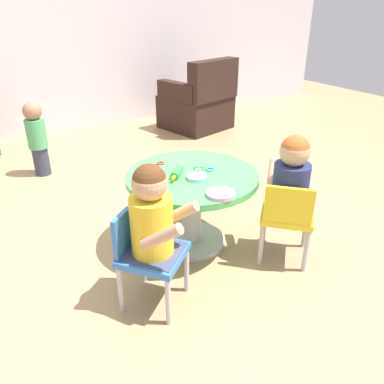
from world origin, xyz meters
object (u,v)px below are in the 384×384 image
(toddler_standing, at_px, (37,137))
(seated_child_right, at_px, (291,178))
(seated_child_left, at_px, (152,214))
(child_chair_right, at_px, (287,216))
(craft_scissors, at_px, (198,170))
(rolling_pin, at_px, (177,172))
(armchair_dark, at_px, (199,104))
(child_chair_left, at_px, (147,252))
(craft_table, at_px, (192,193))

(toddler_standing, bearing_deg, seated_child_right, -63.97)
(seated_child_left, height_order, child_chair_right, seated_child_left)
(seated_child_right, xyz_separation_m, craft_scissors, (-0.36, 0.44, -0.03))
(child_chair_right, distance_m, rolling_pin, 0.70)
(seated_child_left, distance_m, armchair_dark, 3.13)
(armchair_dark, relative_size, craft_scissors, 6.32)
(child_chair_left, height_order, toddler_standing, toddler_standing)
(seated_child_left, height_order, seated_child_right, same)
(child_chair_right, bearing_deg, seated_child_right, 44.86)
(craft_scissors, bearing_deg, seated_child_right, -50.88)
(toddler_standing, height_order, craft_scissors, toddler_standing)
(craft_table, relative_size, child_chair_right, 1.52)
(child_chair_right, bearing_deg, toddler_standing, 115.11)
(child_chair_left, relative_size, armchair_dark, 0.62)
(child_chair_left, bearing_deg, armchair_dark, 53.28)
(seated_child_left, relative_size, craft_scissors, 3.71)
(toddler_standing, bearing_deg, armchair_dark, 13.26)
(seated_child_right, distance_m, craft_scissors, 0.57)
(child_chair_left, bearing_deg, seated_child_right, -4.16)
(armchair_dark, bearing_deg, craft_scissors, -121.99)
(child_chair_right, relative_size, seated_child_right, 1.05)
(child_chair_right, height_order, toddler_standing, toddler_standing)
(armchair_dark, distance_m, craft_scissors, 2.51)
(armchair_dark, bearing_deg, seated_child_left, -126.00)
(child_chair_right, bearing_deg, craft_scissors, 125.14)
(seated_child_right, bearing_deg, child_chair_right, -135.14)
(child_chair_right, xyz_separation_m, seated_child_right, (0.03, 0.03, 0.23))
(seated_child_left, bearing_deg, child_chair_right, -4.25)
(seated_child_right, height_order, toddler_standing, seated_child_right)
(child_chair_left, distance_m, rolling_pin, 0.58)
(seated_child_left, distance_m, craft_scissors, 0.65)
(seated_child_right, relative_size, craft_scissors, 3.71)
(craft_table, distance_m, rolling_pin, 0.18)
(armchair_dark, bearing_deg, seated_child_right, -110.70)
(craft_table, distance_m, child_chair_left, 0.59)
(seated_child_left, height_order, toddler_standing, seated_child_left)
(craft_table, bearing_deg, toddler_standing, 109.77)
(rolling_pin, distance_m, craft_scissors, 0.15)
(rolling_pin, bearing_deg, child_chair_left, -136.00)
(seated_child_right, bearing_deg, rolling_pin, 139.52)
(child_chair_right, distance_m, toddler_standing, 2.34)
(rolling_pin, bearing_deg, toddler_standing, 107.16)
(child_chair_right, relative_size, rolling_pin, 2.93)
(craft_table, xyz_separation_m, craft_scissors, (0.06, 0.03, 0.13))
(armchair_dark, xyz_separation_m, rolling_pin, (-1.48, -2.13, 0.21))
(craft_table, relative_size, seated_child_right, 1.60)
(craft_table, relative_size, child_chair_left, 1.52)
(seated_child_left, distance_m, seated_child_right, 0.87)
(craft_table, bearing_deg, child_chair_right, -48.52)
(seated_child_right, relative_size, rolling_pin, 2.79)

